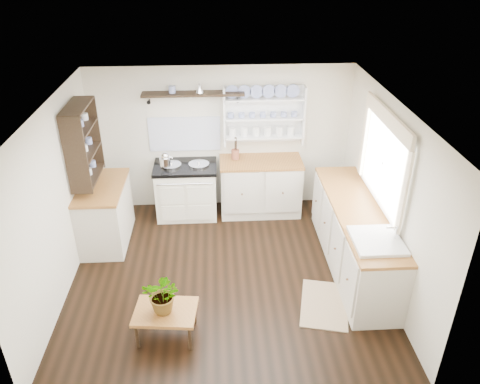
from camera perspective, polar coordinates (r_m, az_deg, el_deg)
name	(u,v)px	position (r m, az deg, el deg)	size (l,w,h in m)	color
floor	(226,274)	(6.30, -1.71, -9.95)	(4.00, 3.80, 0.01)	black
wall_back	(221,139)	(7.37, -2.29, 6.48)	(4.00, 0.02, 2.30)	silver
wall_right	(387,194)	(6.03, 17.49, -0.26)	(0.02, 3.80, 2.30)	silver
wall_left	(57,203)	(5.97, -21.45, -1.31)	(0.02, 3.80, 2.30)	silver
ceiling	(223,107)	(5.19, -2.08, 10.29)	(4.00, 3.80, 0.01)	white
window	(384,159)	(5.96, 17.14, 3.91)	(0.08, 1.55, 1.22)	white
aga_cooker	(187,190)	(7.39, -6.54, 0.27)	(0.96, 0.67, 0.89)	white
back_cabinets	(260,186)	(7.42, 2.50, 0.77)	(1.27, 0.63, 0.90)	beige
right_cabinets	(354,237)	(6.37, 13.75, -5.34)	(0.62, 2.43, 0.90)	beige
belfast_sink	(375,249)	(5.60, 16.19, -6.72)	(0.55, 0.60, 0.45)	white
left_cabinets	(105,213)	(6.97, -16.12, -2.47)	(0.62, 1.13, 0.90)	beige
plate_rack	(263,114)	(7.23, 2.88, 9.46)	(1.20, 0.22, 0.90)	white
high_shelf	(193,94)	(7.00, -5.73, 11.76)	(1.50, 0.29, 0.16)	black
left_shelving	(83,143)	(6.53, -18.61, 5.73)	(0.28, 0.80, 1.05)	black
kettle	(165,159)	(7.04, -9.12, 3.97)	(0.17, 0.17, 0.20)	silver
utensil_crock	(235,154)	(7.24, -0.58, 4.63)	(0.12, 0.12, 0.14)	brown
center_table	(166,313)	(5.34, -9.06, -14.42)	(0.72, 0.55, 0.37)	brown
potted_plant	(164,294)	(5.16, -9.30, -12.20)	(0.41, 0.36, 0.46)	#3F7233
floor_rug	(324,304)	(5.93, 10.23, -13.34)	(0.55, 0.85, 0.02)	#7D6248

